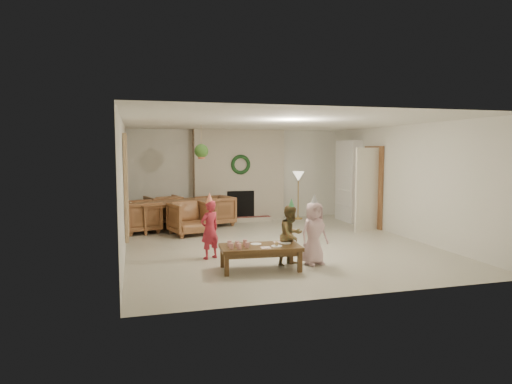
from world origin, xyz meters
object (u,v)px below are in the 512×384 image
object	(u,v)px
coffee_table_top	(260,247)
child_plaid	(291,235)
dining_table	(176,215)
dining_chair_right	(215,211)
dining_chair_near	(190,218)
dining_chair_far	(163,210)
child_pink	(314,233)
dining_chair_left	(141,217)
child_red	(210,230)

from	to	relation	value
coffee_table_top	child_plaid	bearing A→B (deg)	18.80
dining_table	dining_chair_right	bearing A→B (deg)	-0.00
dining_chair_near	dining_chair_far	size ratio (longest dim) A/B	1.00
dining_chair_near	dining_chair_far	xyz separation A→B (m)	(-0.48, 1.66, 0.00)
dining_chair_near	dining_chair_right	bearing A→B (deg)	38.66
dining_chair_far	child_pink	world-z (taller)	child_pink
child_plaid	child_pink	size ratio (longest dim) A/B	0.95
child_plaid	child_pink	xyz separation A→B (m)	(0.39, -0.05, 0.03)
dining_table	child_pink	size ratio (longest dim) A/B	1.84
dining_chair_far	dining_table	bearing A→B (deg)	90.00
dining_table	dining_chair_near	distance (m)	0.87
dining_chair_near	child_pink	world-z (taller)	child_pink
dining_chair_left	child_red	size ratio (longest dim) A/B	0.80
dining_chair_right	coffee_table_top	xyz separation A→B (m)	(-0.05, -4.45, -0.01)
coffee_table_top	child_red	bearing A→B (deg)	129.31
dining_table	child_red	world-z (taller)	child_red
dining_table	child_pink	distance (m)	4.50
child_plaid	dining_chair_near	bearing A→B (deg)	84.42
dining_chair_near	child_pink	distance (m)	3.65
dining_chair_right	dining_chair_left	bearing A→B (deg)	-90.00
coffee_table_top	child_red	world-z (taller)	child_red
child_plaid	dining_chair_left	bearing A→B (deg)	94.25
dining_chair_far	child_plaid	bearing A→B (deg)	94.39
dining_table	child_pink	xyz separation A→B (m)	(1.97, -4.05, 0.19)
dining_chair_far	dining_chair_right	distance (m)	1.39
dining_chair_near	child_red	distance (m)	2.37
dining_chair_far	child_plaid	world-z (taller)	child_plaid
dining_chair_far	child_red	size ratio (longest dim) A/B	0.80
dining_table	child_red	distance (m)	3.21
child_red	dining_chair_left	bearing A→B (deg)	-96.75
dining_chair_right	child_plaid	world-z (taller)	child_plaid
dining_chair_left	child_plaid	world-z (taller)	child_plaid
coffee_table_top	dining_table	bearing A→B (deg)	107.69
dining_chair_near	child_red	xyz separation A→B (m)	(0.08, -2.36, 0.14)
dining_chair_left	coffee_table_top	xyz separation A→B (m)	(1.82, -3.90, -0.01)
dining_chair_near	dining_chair_right	world-z (taller)	same
dining_chair_left	dining_chair_near	bearing A→B (deg)	-135.00
dining_chair_right	child_plaid	distance (m)	4.33
coffee_table_top	child_pink	size ratio (longest dim) A/B	1.21
dining_chair_far	dining_chair_near	bearing A→B (deg)	90.00
dining_chair_near	dining_chair_right	distance (m)	1.39
dining_chair_left	coffee_table_top	bearing A→B (deg)	-171.23
dining_chair_far	coffee_table_top	size ratio (longest dim) A/B	0.65
child_red	child_pink	distance (m)	1.86
child_red	dining_chair_right	bearing A→B (deg)	-129.70
dining_chair_left	coffee_table_top	world-z (taller)	dining_chair_left
dining_table	dining_chair_far	world-z (taller)	dining_chair_far
dining_chair_right	child_pink	size ratio (longest dim) A/B	0.79
dining_chair_near	dining_chair_far	bearing A→B (deg)	90.00
coffee_table_top	child_red	xyz separation A→B (m)	(-0.67, 0.95, 0.16)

